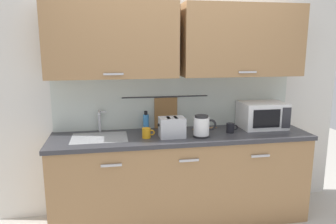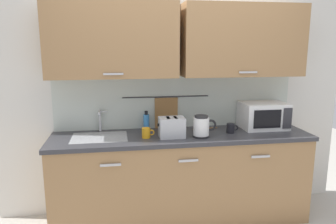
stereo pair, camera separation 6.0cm
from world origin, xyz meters
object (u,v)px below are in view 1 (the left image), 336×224
object	(u,v)px
electric_kettle	(202,126)
mug_by_kettle	(231,128)
dish_soap_bottle	(146,122)
mug_near_sink	(147,133)
toaster	(172,127)
wooden_spoon	(208,128)
microwave	(262,115)

from	to	relation	value
electric_kettle	mug_by_kettle	xyz separation A→B (m)	(0.32, 0.09, -0.05)
dish_soap_bottle	mug_near_sink	bearing A→B (deg)	-95.36
electric_kettle	mug_by_kettle	bearing A→B (deg)	15.96
electric_kettle	toaster	size ratio (longest dim) A/B	0.89
dish_soap_bottle	mug_near_sink	distance (m)	0.30
dish_soap_bottle	mug_near_sink	xyz separation A→B (m)	(-0.03, -0.30, -0.04)
electric_kettle	wooden_spoon	size ratio (longest dim) A/B	0.82
toaster	wooden_spoon	distance (m)	0.50
mug_by_kettle	microwave	bearing A→B (deg)	18.96
mug_by_kettle	dish_soap_bottle	bearing A→B (deg)	162.47
mug_by_kettle	wooden_spoon	distance (m)	0.26
mug_near_sink	mug_by_kettle	size ratio (longest dim) A/B	1.00
toaster	mug_by_kettle	distance (m)	0.61
mug_near_sink	electric_kettle	bearing A→B (deg)	-5.61
electric_kettle	dish_soap_bottle	size ratio (longest dim) A/B	1.16
microwave	wooden_spoon	distance (m)	0.59
toaster	wooden_spoon	size ratio (longest dim) A/B	0.93
toaster	wooden_spoon	world-z (taller)	toaster
microwave	electric_kettle	distance (m)	0.76
microwave	electric_kettle	xyz separation A→B (m)	(-0.72, -0.23, -0.03)
microwave	toaster	bearing A→B (deg)	-169.13
mug_by_kettle	wooden_spoon	size ratio (longest dim) A/B	0.43
mug_near_sink	toaster	distance (m)	0.24
dish_soap_bottle	toaster	distance (m)	0.38
dish_soap_bottle	mug_near_sink	size ratio (longest dim) A/B	1.63
wooden_spoon	dish_soap_bottle	bearing A→B (deg)	174.07
electric_kettle	mug_by_kettle	world-z (taller)	electric_kettle
mug_near_sink	wooden_spoon	world-z (taller)	mug_near_sink
microwave	dish_soap_bottle	xyz separation A→B (m)	(-1.22, 0.12, -0.05)
microwave	dish_soap_bottle	size ratio (longest dim) A/B	2.35
mug_near_sink	wooden_spoon	distance (m)	0.71
electric_kettle	mug_by_kettle	distance (m)	0.34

